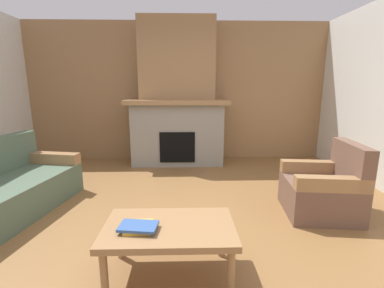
# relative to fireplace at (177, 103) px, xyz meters

# --- Properties ---
(ground) EXTENTS (9.00, 9.00, 0.00)m
(ground) POSITION_rel_fireplace_xyz_m (0.00, -2.62, -1.16)
(ground) COLOR brown
(wall_back_wood_panel) EXTENTS (6.00, 0.12, 2.70)m
(wall_back_wood_panel) POSITION_rel_fireplace_xyz_m (0.00, 0.38, 0.19)
(wall_back_wood_panel) COLOR #997047
(wall_back_wood_panel) RESTS_ON ground
(fireplace) EXTENTS (1.90, 0.82, 2.70)m
(fireplace) POSITION_rel_fireplace_xyz_m (0.00, 0.00, 0.00)
(fireplace) COLOR gray
(fireplace) RESTS_ON ground
(couch) EXTENTS (1.15, 1.92, 0.85)m
(couch) POSITION_rel_fireplace_xyz_m (-1.97, -2.23, -0.88)
(couch) COLOR #4C604C
(couch) RESTS_ON ground
(armchair) EXTENTS (0.84, 0.84, 0.85)m
(armchair) POSITION_rel_fireplace_xyz_m (1.76, -2.27, -0.87)
(armchair) COLOR brown
(armchair) RESTS_ON ground
(coffee_table) EXTENTS (1.00, 0.60, 0.43)m
(coffee_table) POSITION_rel_fireplace_xyz_m (0.01, -3.30, -0.79)
(coffee_table) COLOR #997047
(coffee_table) RESTS_ON ground
(book_stack_near_edge) EXTENTS (0.30, 0.24, 0.04)m
(book_stack_near_edge) POSITION_rel_fireplace_xyz_m (-0.21, -3.35, -0.71)
(book_stack_near_edge) COLOR gold
(book_stack_near_edge) RESTS_ON coffee_table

